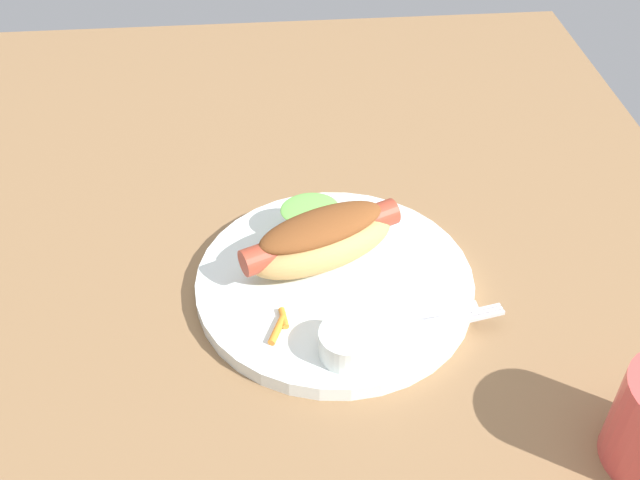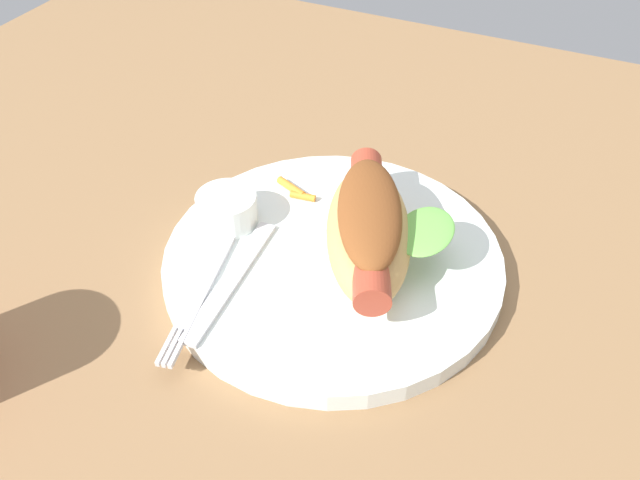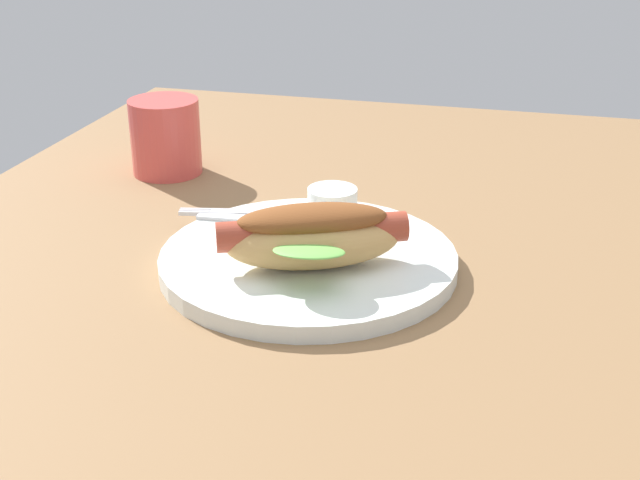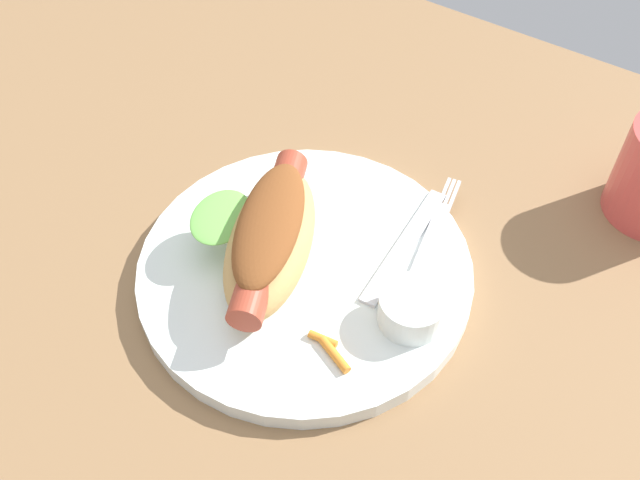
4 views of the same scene
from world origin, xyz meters
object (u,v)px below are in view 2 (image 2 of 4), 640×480
Objects in this scene: knife at (231,279)px; hot_dog at (370,226)px; plate at (333,260)px; carrot_garnish at (295,191)px; fork at (203,287)px; sauce_ramekin at (227,209)px.

hot_dog is at bearing 126.94° from knife.
carrot_garnish is (6.18, -5.65, 1.13)cm from plate.
fork is at bearing -71.56° from hot_dog.
hot_dog reaches higher than plate.
carrot_garnish reaches higher than knife.
sauce_ramekin is at bearing 59.11° from carrot_garnish.
carrot_garnish is at bearing -120.89° from sauce_ramekin.
plate is at bearing -179.41° from sauce_ramekin.
sauce_ramekin is 1.19× the size of carrot_garnish.
plate is 4.66cm from hot_dog.
plate is at bearing -90.39° from hot_dog.
hot_dog is 10.20cm from carrot_garnish.
sauce_ramekin is 0.37× the size of knife.
carrot_garnish is at bearing -42.48° from plate.
knife is at bearing 46.53° from plate.
knife is (5.78, 6.09, 0.98)cm from plate.
hot_dog reaches higher than sauce_ramekin.
sauce_ramekin reaches higher than plate.
sauce_ramekin is 6.78cm from carrot_garnish.
plate is 1.90× the size of fork.
hot_dog is 3.32× the size of sauce_ramekin.
knife is 3.20× the size of carrot_garnish.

